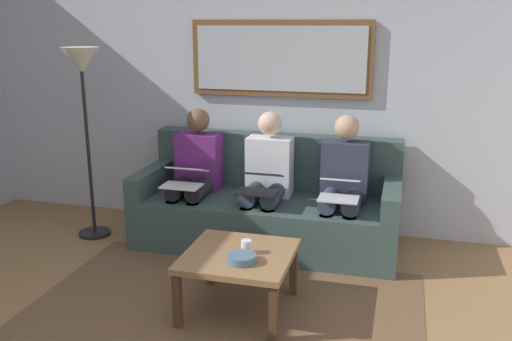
% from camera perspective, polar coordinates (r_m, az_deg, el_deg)
% --- Properties ---
extents(wall_rear, '(6.00, 0.12, 2.60)m').
position_cam_1_polar(wall_rear, '(5.05, 2.69, 8.65)').
color(wall_rear, '#B7BCC6').
rests_on(wall_rear, ground_plane).
extents(area_rug, '(2.60, 1.80, 0.01)m').
position_cam_1_polar(area_rug, '(3.82, -3.43, -14.19)').
color(area_rug, brown).
rests_on(area_rug, ground_plane).
extents(couch, '(2.20, 0.90, 0.90)m').
position_cam_1_polar(couch, '(4.80, 1.30, -3.79)').
color(couch, '#384C47').
rests_on(couch, ground_plane).
extents(framed_mirror, '(1.60, 0.05, 0.66)m').
position_cam_1_polar(framed_mirror, '(4.93, 2.48, 11.42)').
color(framed_mirror, brown).
extents(coffee_table, '(0.70, 0.70, 0.41)m').
position_cam_1_polar(coffee_table, '(3.67, -1.80, -9.23)').
color(coffee_table, olive).
rests_on(coffee_table, ground_plane).
extents(cup, '(0.07, 0.07, 0.09)m').
position_cam_1_polar(cup, '(3.63, -0.99, -7.85)').
color(cup, silver).
rests_on(cup, coffee_table).
extents(bowl, '(0.19, 0.19, 0.05)m').
position_cam_1_polar(bowl, '(3.51, -1.48, -9.02)').
color(bowl, slate).
rests_on(bowl, coffee_table).
extents(person_left, '(0.38, 0.58, 1.14)m').
position_cam_1_polar(person_left, '(4.55, 8.97, -1.15)').
color(person_left, '#2D3342').
rests_on(person_left, couch).
extents(laptop_silver, '(0.30, 0.35, 0.15)m').
position_cam_1_polar(laptop_silver, '(4.31, 8.62, -1.79)').
color(laptop_silver, silver).
extents(person_middle, '(0.38, 0.58, 1.14)m').
position_cam_1_polar(person_middle, '(4.65, 1.12, -0.59)').
color(person_middle, silver).
rests_on(person_middle, couch).
extents(laptop_black, '(0.33, 0.35, 0.15)m').
position_cam_1_polar(laptop_black, '(4.42, 0.36, -1.19)').
color(laptop_black, black).
extents(person_right, '(0.38, 0.58, 1.14)m').
position_cam_1_polar(person_right, '(4.84, -6.25, -0.05)').
color(person_right, '#66236B').
rests_on(person_right, couch).
extents(laptop_white, '(0.32, 0.34, 0.15)m').
position_cam_1_polar(laptop_white, '(4.62, -7.34, -0.61)').
color(laptop_white, white).
extents(standing_lamp, '(0.32, 0.32, 1.66)m').
position_cam_1_polar(standing_lamp, '(4.93, -17.39, 8.67)').
color(standing_lamp, black).
rests_on(standing_lamp, ground_plane).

